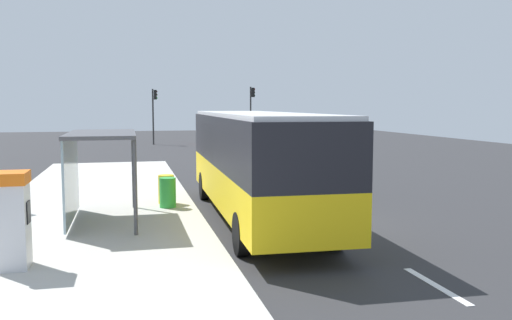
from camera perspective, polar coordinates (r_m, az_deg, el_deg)
The scene contains 19 objects.
ground_plane at distance 29.69m, azimuth -2.74°, elevation -0.92°, with size 56.00×92.00×0.04m, color #2D2D30.
sidewalk_platform at distance 17.34m, azimuth -16.44°, elevation -5.57°, with size 6.20×30.00×0.18m, color beige.
lane_stripe_seg_0 at distance 11.15m, azimuth 18.35°, elevation -12.39°, with size 0.16×2.20×0.01m, color silver.
lane_stripe_seg_1 at distance 15.47m, azimuth 8.53°, elevation -7.08°, with size 0.16×2.20×0.01m, color silver.
lane_stripe_seg_2 at distance 20.10m, azimuth 3.22°, elevation -4.05°, with size 0.16×2.20×0.01m, color silver.
lane_stripe_seg_3 at distance 24.88m, azimuth -0.06°, elevation -2.15°, with size 0.16×2.20×0.01m, color silver.
lane_stripe_seg_4 at distance 29.73m, azimuth -2.27°, elevation -0.86°, with size 0.16×2.20×0.01m, color silver.
lane_stripe_seg_5 at distance 34.62m, azimuth -3.85°, elevation 0.07°, with size 0.16×2.20×0.01m, color silver.
lane_stripe_seg_6 at distance 39.54m, azimuth -5.05°, elevation 0.76°, with size 0.16×2.20×0.01m, color silver.
lane_stripe_seg_7 at distance 44.48m, azimuth -5.97°, elevation 1.30°, with size 0.16×2.20×0.01m, color silver.
bus at distance 16.12m, azimuth -0.02°, elevation 0.12°, with size 2.77×11.07×3.21m.
white_van at distance 34.50m, azimuth -0.56°, elevation 2.29°, with size 2.16×5.26×2.30m.
sedan_near at distance 48.61m, azimuth -4.18°, elevation 2.62°, with size 1.86×4.41×1.52m.
ticket_machine at distance 11.87m, azimuth -24.22°, elevation -5.70°, with size 0.66×0.76×1.94m.
recycling_bin_green at distance 17.59m, azimuth -9.25°, elevation -3.38°, with size 0.52×0.52×0.95m, color green.
recycling_bin_yellow at distance 18.28m, azimuth -9.41°, elevation -3.04°, with size 0.52×0.52×0.95m, color yellow.
traffic_light_near_side at distance 48.97m, azimuth -0.45°, elevation 5.69°, with size 0.49×0.28×5.09m.
traffic_light_far_side at distance 48.60m, azimuth -10.64°, elevation 5.43°, with size 0.49×0.28×4.86m.
bus_shelter at distance 15.72m, azimuth -16.96°, elevation 0.66°, with size 1.80×4.00×2.50m.
Camera 1 is at (-5.40, -14.99, 3.42)m, focal length 38.13 mm.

